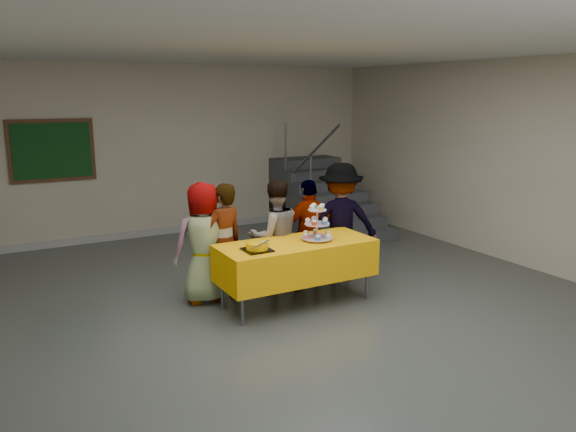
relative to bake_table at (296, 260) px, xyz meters
name	(u,v)px	position (x,y,z in m)	size (l,w,h in m)	color
room_shell	(311,131)	(-0.31, -0.84, 1.57)	(10.00, 10.04, 3.02)	#4C514C
bake_table	(296,260)	(0.00, 0.00, 0.00)	(1.88, 0.78, 0.77)	#595960
cupcake_stand	(317,226)	(0.27, -0.03, 0.39)	(0.38, 0.38, 0.44)	silver
bear_cake	(257,246)	(-0.56, -0.10, 0.27)	(0.32, 0.36, 0.12)	black
schoolchild_a	(204,243)	(-0.93, 0.62, 0.18)	(0.72, 0.47, 1.48)	slate
schoolchild_b	(224,243)	(-0.70, 0.54, 0.17)	(0.53, 0.35, 1.46)	slate
schoolchild_c	(275,236)	(0.00, 0.54, 0.16)	(0.70, 0.55, 1.44)	slate
schoolchild_d	(310,232)	(0.56, 0.61, 0.14)	(0.82, 0.34, 1.40)	slate
schoolchild_e	(340,222)	(0.99, 0.53, 0.24)	(1.03, 0.59, 1.60)	slate
staircase	(320,202)	(2.39, 3.27, -0.07)	(1.30, 2.40, 2.04)	#424447
noticeboard	(52,151)	(-2.16, 4.11, 1.04)	(1.30, 0.05, 1.00)	#472B16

